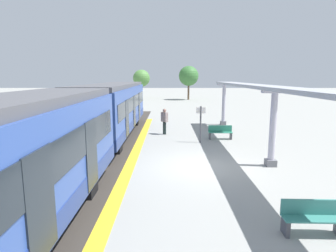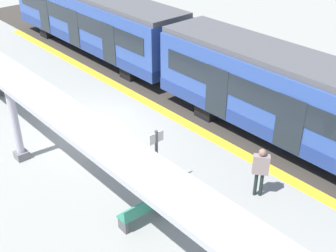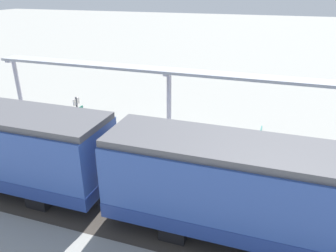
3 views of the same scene
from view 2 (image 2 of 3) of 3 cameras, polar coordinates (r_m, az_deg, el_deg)
name	(u,v)px [view 2 (image 2 of 3)]	position (r m, az deg, el deg)	size (l,w,h in m)	color
ground_plane	(92,130)	(18.06, -9.88, -0.51)	(176.00, 176.00, 0.00)	gray
tactile_edge_strip	(153,105)	(19.67, -1.95, 2.70)	(0.49, 28.45, 0.01)	gold
trackbed	(183,93)	(20.77, 1.97, 4.27)	(3.20, 40.45, 0.01)	#38332D
train_near_carriage	(93,21)	(25.61, -9.71, 13.38)	(2.65, 13.45, 3.48)	#2F4E9D
train_far_carriage	(311,109)	(16.32, 18.20, 2.16)	(2.65, 13.45, 3.48)	#2F4E9D
canopy_pillar_second	(14,118)	(16.10, -19.45, 1.01)	(1.10, 0.44, 3.36)	slate
canopy_beam	(3,71)	(15.44, -20.66, 6.73)	(1.20, 22.95, 0.16)	#A8AAB2
bench_mid_platform	(143,210)	(13.18, -3.29, -10.93)	(1.52, 0.50, 0.86)	#2D8166
platform_info_sign	(156,154)	(13.93, -1.51, -3.70)	(0.56, 0.10, 2.20)	#4C4C51
passenger_waiting_near_edge	(261,167)	(14.04, 11.99, -5.24)	(0.50, 0.54, 1.77)	black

